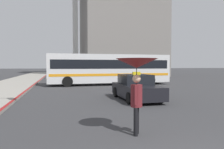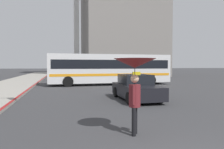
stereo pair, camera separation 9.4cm
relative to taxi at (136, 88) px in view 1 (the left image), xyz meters
The scene contains 4 objects.
taxi is the anchor object (origin of this frame).
city_bus 9.82m from the taxi, 85.90° to the left, with size 12.17×2.86×3.03m.
pedestrian_with_umbrella 6.50m from the taxi, 109.96° to the right, with size 1.16×1.16×2.13m.
monument_cross 31.00m from the taxi, 92.53° to the left, with size 9.26×0.90×21.06m.
Camera 1 is at (-2.59, -3.18, 1.93)m, focal length 35.00 mm.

